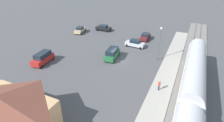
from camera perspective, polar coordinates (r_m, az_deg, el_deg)
ground_plane at (r=36.46m, az=1.95°, el=0.18°), size 200.00×200.00×0.00m
railway_track at (r=34.20m, az=24.07°, el=-4.38°), size 4.80×70.00×0.30m
platform at (r=34.24m, az=17.51°, el=-2.95°), size 3.20×46.00×0.30m
passenger_train at (r=21.61m, az=23.18°, el=-15.83°), size 2.93×37.67×4.98m
station_building at (r=23.12m, az=-31.71°, el=-14.75°), size 10.36×8.30×5.60m
pedestrian_on_platform at (r=28.02m, az=14.86°, el=-7.28°), size 0.36×0.36×1.71m
sedan_silver at (r=42.82m, az=7.34°, el=5.65°), size 4.59×2.45×1.74m
suv_green at (r=36.73m, az=0.05°, el=2.42°), size 2.47×5.08×2.22m
sedan_tan at (r=52.76m, az=-10.19°, el=9.79°), size 2.79×4.80×1.74m
suv_red at (r=37.53m, az=-21.26°, el=0.97°), size 2.48×5.09×2.22m
sedan_black at (r=53.84m, az=-2.75°, el=10.57°), size 4.56×2.39×1.74m
sedan_maroon at (r=47.55m, az=10.60°, el=7.71°), size 1.90×4.52×1.74m
light_pole_near_platform at (r=35.97m, az=15.06°, el=6.57°), size 0.44×0.44×6.95m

